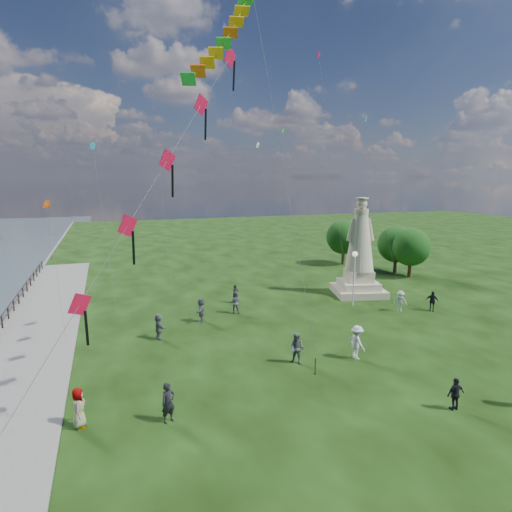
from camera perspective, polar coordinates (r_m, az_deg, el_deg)
name	(u,v)px	position (r m, az deg, el deg)	size (l,w,h in m)	color
statue	(359,259)	(38.07, 13.63, -0.33)	(5.05, 5.05, 8.41)	#C8B397
lamppost	(354,267)	(34.33, 12.99, -1.43)	(0.41, 0.41, 4.42)	silver
tree_row	(380,242)	(48.22, 16.20, 1.78)	(7.05, 11.84, 5.30)	#382314
person_0	(168,403)	(19.16, -11.62, -18.60)	(0.63, 0.41, 1.73)	black
person_1	(297,349)	(24.00, 5.49, -12.20)	(0.85, 0.52, 1.75)	#595960
person_2	(357,342)	(25.16, 13.31, -11.13)	(1.25, 0.65, 1.94)	silver
person_3	(456,394)	(21.56, 25.06, -16.32)	(0.87, 0.45, 1.49)	black
person_5	(159,326)	(28.05, -12.84, -9.11)	(1.55, 0.67, 1.67)	#595960
person_6	(236,294)	(34.93, -2.75, -5.07)	(0.55, 0.36, 1.52)	black
person_7	(235,302)	(32.37, -2.85, -6.19)	(0.82, 0.50, 1.68)	#595960
person_8	(400,301)	(34.58, 18.68, -5.70)	(1.04, 0.54, 1.62)	silver
person_9	(432,301)	(35.55, 22.42, -5.57)	(0.91, 0.47, 1.55)	black
person_10	(79,408)	(19.85, -22.56, -18.19)	(0.83, 0.51, 1.69)	#595960
person_11	(201,310)	(30.68, -7.32, -7.16)	(1.60, 0.69, 1.73)	#595960
red_kite_train	(164,169)	(20.29, -12.11, 11.23)	(11.48, 9.35, 16.95)	black
small_kites	(235,132)	(41.26, -2.78, 16.19)	(29.82, 18.49, 28.52)	teal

